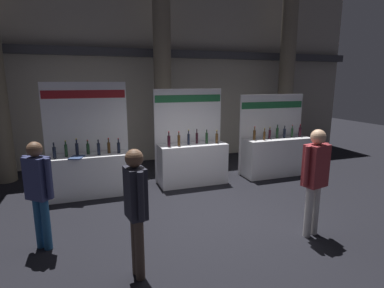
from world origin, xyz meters
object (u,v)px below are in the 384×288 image
at_px(visitor_2, 39,187).
at_px(visitor_4, 136,204).
at_px(exhibitor_booth_0, 90,169).
at_px(visitor_1, 315,173).
at_px(exhibitor_booth_2, 276,153).
at_px(exhibitor_booth_1, 192,160).

bearing_deg(visitor_2, visitor_4, -1.82).
relative_size(exhibitor_booth_0, visitor_1, 1.40).
height_order(exhibitor_booth_0, visitor_1, exhibitor_booth_0).
distance_m(exhibitor_booth_0, visitor_1, 4.76).
bearing_deg(visitor_2, exhibitor_booth_0, 112.13).
bearing_deg(visitor_1, exhibitor_booth_2, 53.52).
bearing_deg(visitor_2, exhibitor_booth_1, 74.85).
bearing_deg(visitor_1, exhibitor_booth_1, 95.59).
relative_size(exhibitor_booth_2, visitor_1, 1.21).
height_order(visitor_2, visitor_4, visitor_4).
relative_size(exhibitor_booth_0, visitor_4, 1.46).
distance_m(exhibitor_booth_0, exhibitor_booth_2, 4.91).
xyz_separation_m(exhibitor_booth_2, visitor_1, (-1.41, -3.13, 0.50)).
bearing_deg(exhibitor_booth_1, exhibitor_booth_2, -1.44).
distance_m(exhibitor_booth_0, visitor_2, 2.33).
bearing_deg(exhibitor_booth_2, visitor_2, -159.50).
bearing_deg(exhibitor_booth_2, visitor_1, -114.29).
distance_m(exhibitor_booth_1, visitor_2, 3.89).
height_order(exhibitor_booth_0, visitor_4, exhibitor_booth_0).
bearing_deg(exhibitor_booth_1, visitor_4, -119.82).
distance_m(exhibitor_booth_1, visitor_4, 3.88).
xyz_separation_m(exhibitor_booth_1, visitor_4, (-1.92, -3.35, 0.42)).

